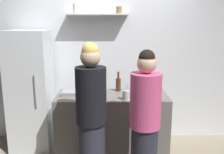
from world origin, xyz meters
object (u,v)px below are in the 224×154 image
at_px(water_bottle_plastic, 154,83).
at_px(wine_bottle_green_glass, 96,88).
at_px(baking_pan, 75,93).
at_px(refrigerator, 31,91).
at_px(person_blonde, 91,119).
at_px(utensil_holder, 126,95).
at_px(wine_bottle_amber_glass, 118,84).
at_px(person_pink_top, 145,124).

bearing_deg(water_bottle_plastic, wine_bottle_green_glass, -163.70).
bearing_deg(baking_pan, water_bottle_plastic, 8.63).
height_order(refrigerator, baking_pan, refrigerator).
distance_m(water_bottle_plastic, person_blonde, 1.22).
distance_m(refrigerator, person_blonde, 1.37).
height_order(utensil_holder, wine_bottle_green_glass, wine_bottle_green_glass).
distance_m(wine_bottle_green_glass, wine_bottle_amber_glass, 0.39).
bearing_deg(refrigerator, person_blonde, -44.99).
bearing_deg(wine_bottle_green_glass, utensil_holder, -24.97).
height_order(refrigerator, wine_bottle_green_glass, refrigerator).
relative_size(utensil_holder, person_pink_top, 0.14).
height_order(refrigerator, wine_bottle_amber_glass, refrigerator).
height_order(wine_bottle_amber_glass, person_blonde, person_blonde).
bearing_deg(utensil_holder, water_bottle_plastic, 44.48).
xyz_separation_m(refrigerator, wine_bottle_green_glass, (0.99, -0.36, 0.15)).
relative_size(wine_bottle_green_glass, person_pink_top, 0.20).
height_order(utensil_holder, person_pink_top, person_pink_top).
relative_size(baking_pan, wine_bottle_green_glass, 1.07).
relative_size(water_bottle_plastic, person_pink_top, 0.16).
distance_m(refrigerator, wine_bottle_green_glass, 1.06).
bearing_deg(wine_bottle_green_glass, wine_bottle_amber_glass, 38.13).
height_order(baking_pan, person_blonde, person_blonde).
distance_m(refrigerator, baking_pan, 0.75).
relative_size(wine_bottle_amber_glass, person_pink_top, 0.17).
xyz_separation_m(refrigerator, utensil_holder, (1.38, -0.54, 0.09)).
distance_m(wine_bottle_amber_glass, person_pink_top, 0.96).
relative_size(refrigerator, water_bottle_plastic, 7.04).
bearing_deg(refrigerator, baking_pan, -22.41).
height_order(baking_pan, utensil_holder, utensil_holder).
bearing_deg(wine_bottle_amber_glass, utensil_holder, -78.88).
xyz_separation_m(baking_pan, person_pink_top, (0.87, -0.73, -0.15)).
bearing_deg(person_blonde, wine_bottle_green_glass, 120.69).
relative_size(baking_pan, utensil_holder, 1.55).
distance_m(wine_bottle_green_glass, water_bottle_plastic, 0.86).
bearing_deg(person_pink_top, refrigerator, -109.18).
distance_m(refrigerator, water_bottle_plastic, 1.82).
relative_size(baking_pan, person_pink_top, 0.21).
relative_size(refrigerator, person_pink_top, 1.10).
height_order(refrigerator, person_pink_top, refrigerator).
distance_m(refrigerator, wine_bottle_amber_glass, 1.31).
bearing_deg(person_pink_top, wine_bottle_amber_glass, -149.98).
bearing_deg(person_blonde, baking_pan, 144.92).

